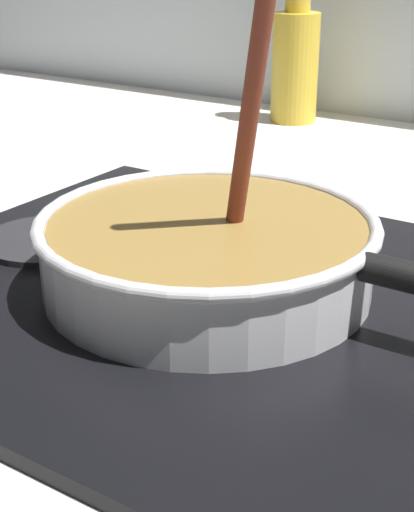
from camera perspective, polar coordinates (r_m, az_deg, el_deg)
ground at (r=0.58m, az=-1.14°, el=-8.83°), size 2.40×1.60×0.04m
hob_plate at (r=0.64m, az=0.00°, el=-2.87°), size 0.56×0.48×0.01m
burner_ring at (r=0.63m, az=0.00°, el=-2.06°), size 0.21×0.21×0.01m
spare_burner at (r=0.74m, az=-11.74°, el=1.16°), size 0.12×0.12×0.01m
cooking_pan at (r=0.62m, az=0.14°, el=0.45°), size 0.41×0.28×0.32m
sauce_bottle at (r=1.24m, az=6.51°, el=14.14°), size 0.07×0.07×0.23m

